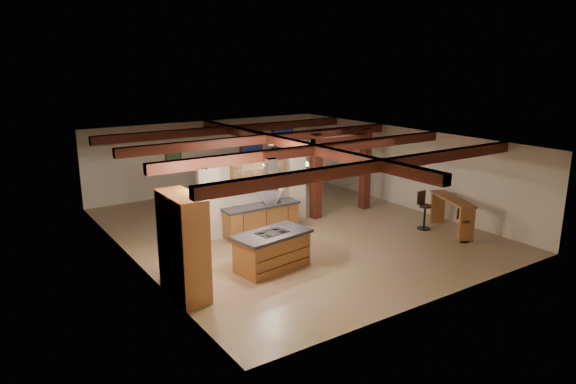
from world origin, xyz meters
The scene contains 22 objects.
ground centered at (0.00, 0.00, 0.00)m, with size 12.00×12.00×0.00m, color tan.
room_walls centered at (0.00, 0.00, 1.78)m, with size 12.00×12.00×12.00m.
ceiling_beams centered at (0.00, 0.00, 2.76)m, with size 10.00×12.00×0.28m.
timber_posts centered at (2.50, 0.50, 1.76)m, with size 2.50×0.30×2.90m.
partition_wall centered at (-1.00, 0.50, 1.10)m, with size 3.80×0.18×2.20m, color beige.
pantry_cabinet centered at (-4.67, -2.60, 1.20)m, with size 0.67×1.60×2.40m.
back_counter centered at (-1.00, 0.11, 0.48)m, with size 2.50×0.66×0.94m.
upper_display_cabinet centered at (-1.00, 0.31, 1.85)m, with size 1.80×0.36×0.95m.
range_hood centered at (-2.18, -2.40, 1.78)m, with size 1.10×1.10×1.40m.
back_windows centered at (2.80, 5.93, 1.50)m, with size 2.70×0.07×1.70m.
framed_art centered at (-1.50, 5.94, 1.70)m, with size 0.65×0.05×0.85m.
recessed_cans centered at (-2.53, -1.93, 2.87)m, with size 3.16×2.46×0.03m.
kitchen_island centered at (-2.18, -2.40, 0.50)m, with size 2.12×1.34×0.99m.
dining_table centered at (0.79, 3.14, 0.30)m, with size 1.69×0.94×0.60m, color #3D170F.
sofa centered at (2.27, 5.50, 0.30)m, with size 2.04×0.80×0.59m, color black.
microwave centered at (-0.63, 0.11, 1.07)m, with size 0.47×0.32×0.26m, color silver.
bar_counter centered at (4.05, -3.04, 0.74)m, with size 1.33×2.13×1.10m.
side_table centered at (4.39, 5.25, 0.26)m, with size 0.42×0.42×0.53m, color #411A10.
table_lamp centered at (4.39, 5.25, 0.76)m, with size 0.28×0.28×0.33m.
bar_stool_a centered at (3.64, -3.80, 0.52)m, with size 0.36×0.36×1.02m.
bar_stool_b centered at (3.57, -2.34, 0.62)m, with size 0.42×0.42×1.21m.
dining_chairs centered at (0.79, 3.14, 0.68)m, with size 2.60×2.60×1.34m.
Camera 1 is at (-8.76, -12.96, 5.25)m, focal length 32.00 mm.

